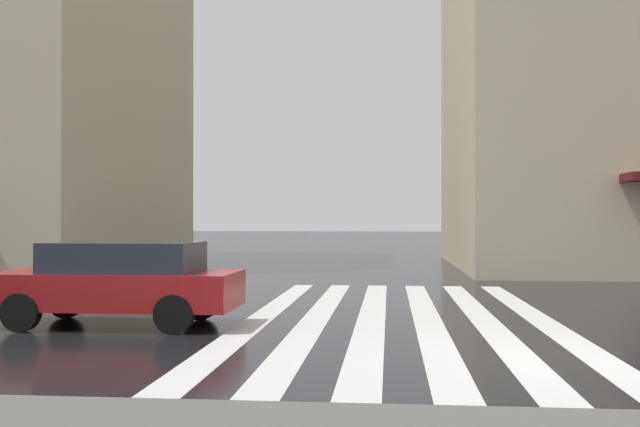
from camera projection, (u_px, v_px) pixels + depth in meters
ground_plane at (562, 361)px, 9.31m from camera, size 220.00×220.00×0.00m
zebra_crossing at (399, 317)px, 13.48m from camera, size 13.00×5.50×0.01m
car_red at (119, 281)px, 12.44m from camera, size 1.85×4.10×1.41m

